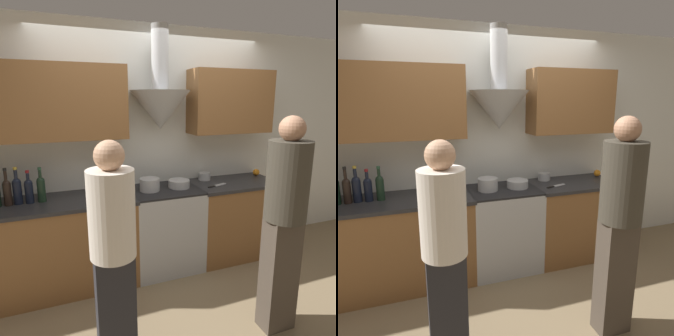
# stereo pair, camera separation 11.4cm
# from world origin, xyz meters

# --- Properties ---
(ground_plane) EXTENTS (12.00, 12.00, 0.00)m
(ground_plane) POSITION_xyz_m (0.00, 0.00, 0.00)
(ground_plane) COLOR #847051
(wall_back) EXTENTS (8.40, 0.63, 2.60)m
(wall_back) POSITION_xyz_m (-0.11, 0.59, 1.48)
(wall_back) COLOR silver
(wall_back) RESTS_ON ground_plane
(counter_left) EXTENTS (1.60, 0.62, 0.90)m
(counter_left) POSITION_xyz_m (-1.16, 0.33, 0.45)
(counter_left) COLOR brown
(counter_left) RESTS_ON ground_plane
(counter_right) EXTENTS (1.00, 0.62, 0.90)m
(counter_right) POSITION_xyz_m (0.86, 0.33, 0.45)
(counter_right) COLOR brown
(counter_right) RESTS_ON ground_plane
(stove_range) EXTENTS (0.74, 0.60, 0.90)m
(stove_range) POSITION_xyz_m (0.00, 0.33, 0.45)
(stove_range) COLOR #B7BABC
(stove_range) RESTS_ON ground_plane
(wine_bottle_4) EXTENTS (0.07, 0.07, 0.34)m
(wine_bottle_4) POSITION_xyz_m (-1.49, 0.35, 1.03)
(wine_bottle_4) COLOR black
(wine_bottle_4) RESTS_ON counter_left
(wine_bottle_5) EXTENTS (0.08, 0.08, 0.34)m
(wine_bottle_5) POSITION_xyz_m (-1.41, 0.36, 1.04)
(wine_bottle_5) COLOR black
(wine_bottle_5) RESTS_ON counter_left
(wine_bottle_6) EXTENTS (0.07, 0.07, 0.31)m
(wine_bottle_6) POSITION_xyz_m (-1.31, 0.35, 1.02)
(wine_bottle_6) COLOR black
(wine_bottle_6) RESTS_ON counter_left
(wine_bottle_7) EXTENTS (0.07, 0.07, 0.33)m
(wine_bottle_7) POSITION_xyz_m (-1.21, 0.35, 1.03)
(wine_bottle_7) COLOR black
(wine_bottle_7) RESTS_ON counter_left
(stock_pot) EXTENTS (0.21, 0.21, 0.13)m
(stock_pot) POSITION_xyz_m (-0.17, 0.33, 0.96)
(stock_pot) COLOR #B7BABC
(stock_pot) RESTS_ON stove_range
(mixing_bowl) EXTENTS (0.23, 0.23, 0.08)m
(mixing_bowl) POSITION_xyz_m (0.17, 0.33, 0.94)
(mixing_bowl) COLOR #B7BABC
(mixing_bowl) RESTS_ON stove_range
(orange_fruit) EXTENTS (0.08, 0.08, 0.08)m
(orange_fruit) POSITION_xyz_m (1.27, 0.47, 0.94)
(orange_fruit) COLOR orange
(orange_fruit) RESTS_ON counter_right
(saucepan) EXTENTS (0.14, 0.14, 0.09)m
(saucepan) POSITION_xyz_m (0.57, 0.52, 0.94)
(saucepan) COLOR #B7BABC
(saucepan) RESTS_ON counter_right
(chefs_knife) EXTENTS (0.26, 0.11, 0.01)m
(chefs_knife) POSITION_xyz_m (0.58, 0.24, 0.90)
(chefs_knife) COLOR silver
(chefs_knife) RESTS_ON counter_right
(person_foreground_left) EXTENTS (0.30, 0.30, 1.59)m
(person_foreground_left) POSITION_xyz_m (-0.75, -0.76, 0.89)
(person_foreground_left) COLOR #28282D
(person_foreground_left) RESTS_ON ground_plane
(person_foreground_right) EXTENTS (0.31, 0.31, 1.72)m
(person_foreground_right) POSITION_xyz_m (0.53, -0.86, 0.96)
(person_foreground_right) COLOR #473D33
(person_foreground_right) RESTS_ON ground_plane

